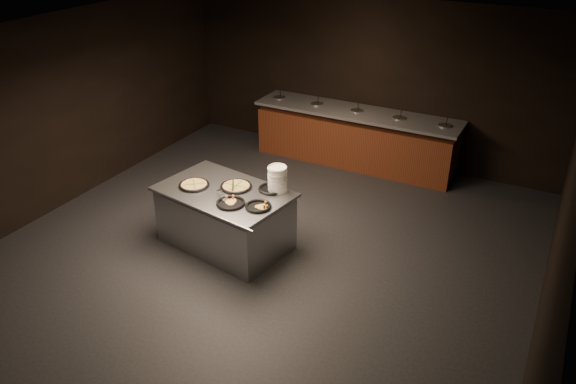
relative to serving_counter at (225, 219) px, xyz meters
name	(u,v)px	position (x,y,z in m)	size (l,w,h in m)	color
room	(251,164)	(0.57, -0.20, 1.04)	(7.02, 8.02, 2.92)	black
salad_bar	(355,141)	(0.57, 3.36, 0.03)	(3.70, 0.83, 1.18)	#5E2A16
serving_counter	(225,219)	(0.00, 0.00, 0.00)	(1.93, 1.42, 0.85)	#B4B7BC
plate_stack	(277,179)	(0.65, 0.33, 0.62)	(0.25, 0.25, 0.35)	silver
pan_veggie_whole	(194,185)	(-0.43, -0.08, 0.46)	(0.42, 0.42, 0.04)	black
pan_cheese_whole	(236,186)	(0.10, 0.15, 0.46)	(0.43, 0.43, 0.04)	black
pan_cheese_slices_a	(272,189)	(0.56, 0.32, 0.46)	(0.36, 0.36, 0.04)	black
pan_cheese_slices_b	(231,203)	(0.29, -0.27, 0.46)	(0.38, 0.38, 0.04)	black
pan_veggie_slices	(258,206)	(0.65, -0.18, 0.46)	(0.34, 0.34, 0.04)	black
server_left	(233,184)	(0.08, 0.10, 0.51)	(0.21, 0.26, 0.15)	#B4B7BC
server_right	(222,193)	(0.09, -0.18, 0.51)	(0.28, 0.19, 0.15)	#B4B7BC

